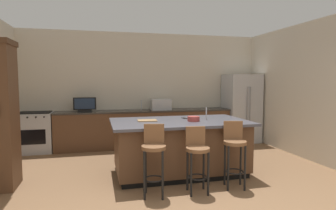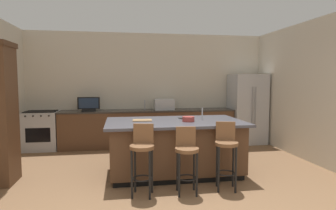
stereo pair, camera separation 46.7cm
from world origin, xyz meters
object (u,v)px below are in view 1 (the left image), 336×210
(tv_remote, at_px, (196,119))
(bar_stool_left, at_px, (154,153))
(cutting_board, at_px, (147,121))
(microwave, at_px, (161,104))
(bar_stool_right, at_px, (234,148))
(tv_monitor, at_px, (85,105))
(kitchen_island, at_px, (180,146))
(fruit_bowl, at_px, (194,119))
(range_oven, at_px, (35,132))
(bar_stool_center, at_px, (197,154))
(cell_phone, at_px, (184,118))
(refrigerator, at_px, (241,108))

(tv_remote, bearing_deg, bar_stool_left, -130.72)
(bar_stool_left, relative_size, cutting_board, 3.08)
(bar_stool_left, height_order, cutting_board, bar_stool_left)
(microwave, distance_m, bar_stool_right, 3.08)
(cutting_board, bearing_deg, bar_stool_right, -38.51)
(tv_monitor, relative_size, cutting_board, 1.57)
(kitchen_island, relative_size, fruit_bowl, 11.33)
(microwave, distance_m, tv_monitor, 1.80)
(range_oven, xyz_separation_m, bar_stool_center, (2.75, -3.06, 0.11))
(cell_phone, bearing_deg, cutting_board, -172.54)
(microwave, relative_size, bar_stool_left, 0.48)
(refrigerator, bearing_deg, cell_phone, -139.13)
(microwave, xyz_separation_m, cutting_board, (-0.69, -2.08, -0.09))
(cell_phone, distance_m, tv_remote, 0.26)
(bar_stool_left, height_order, cell_phone, bar_stool_left)
(fruit_bowl, bearing_deg, bar_stool_left, -138.03)
(cutting_board, bearing_deg, kitchen_island, -8.57)
(microwave, height_order, fruit_bowl, microwave)
(range_oven, height_order, fruit_bowl, fruit_bowl)
(kitchen_island, distance_m, bar_stool_left, 1.08)
(bar_stool_right, bearing_deg, microwave, 112.65)
(kitchen_island, height_order, range_oven, kitchen_island)
(kitchen_island, relative_size, bar_stool_right, 2.35)
(kitchen_island, xyz_separation_m, range_oven, (-2.75, 2.16, -0.02))
(refrigerator, xyz_separation_m, microwave, (-2.17, 0.06, 0.14))
(refrigerator, distance_m, cell_phone, 2.83)
(microwave, xyz_separation_m, bar_stool_left, (-0.77, -3.04, -0.42))
(refrigerator, relative_size, tv_remote, 10.43)
(range_oven, relative_size, bar_stool_center, 0.97)
(tv_remote, bearing_deg, tv_monitor, 138.68)
(range_oven, distance_m, tv_monitor, 1.24)
(range_oven, xyz_separation_m, tv_monitor, (1.09, -0.05, 0.59))
(refrigerator, height_order, range_oven, refrigerator)
(cell_phone, bearing_deg, tv_remote, -60.84)
(tv_monitor, bearing_deg, range_oven, 177.33)
(bar_stool_left, relative_size, bar_stool_center, 1.06)
(range_oven, xyz_separation_m, fruit_bowl, (2.96, -2.28, 0.51))
(kitchen_island, distance_m, tv_monitor, 2.75)
(bar_stool_center, relative_size, tv_remote, 5.55)
(kitchen_island, height_order, bar_stool_left, bar_stool_left)
(range_oven, relative_size, fruit_bowl, 4.42)
(fruit_bowl, distance_m, cutting_board, 0.79)
(cell_phone, relative_size, cutting_board, 0.46)
(kitchen_island, relative_size, bar_stool_left, 2.34)
(range_oven, bearing_deg, bar_stool_left, -55.09)
(tv_monitor, bearing_deg, fruit_bowl, -50.01)
(bar_stool_right, bearing_deg, bar_stool_center, -161.51)
(tv_monitor, xyz_separation_m, bar_stool_right, (2.28, -2.96, -0.44))
(fruit_bowl, bearing_deg, refrigerator, 46.80)
(bar_stool_left, height_order, tv_remote, bar_stool_left)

